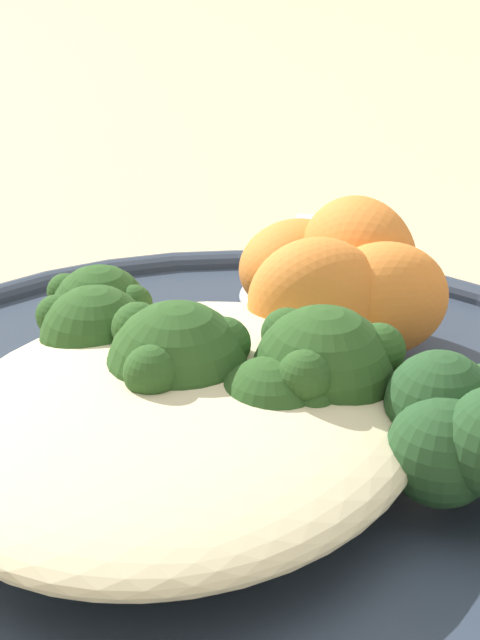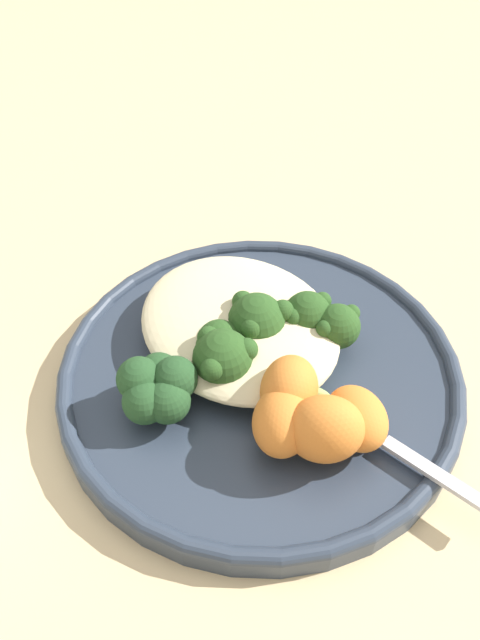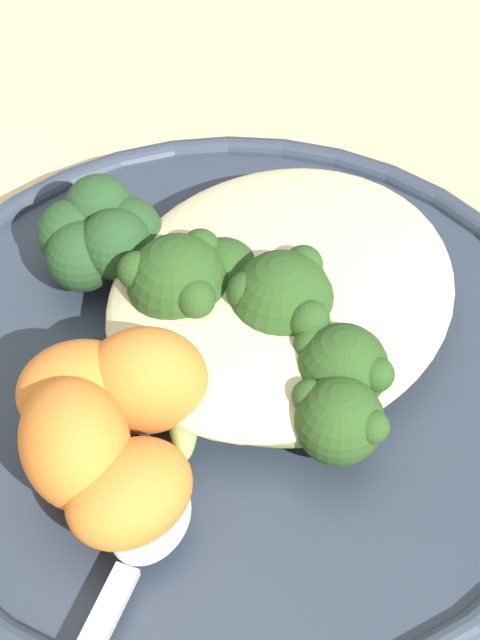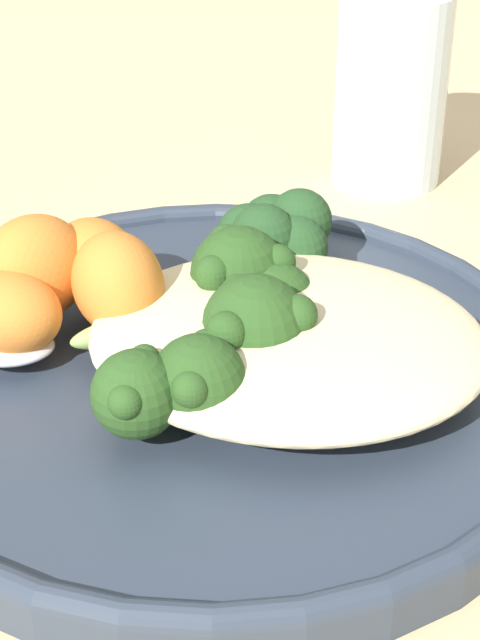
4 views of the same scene
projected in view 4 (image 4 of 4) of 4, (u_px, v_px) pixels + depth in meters
ground_plane at (170, 405)px, 0.45m from camera, size 4.00×4.00×0.00m
plate at (215, 373)px, 0.45m from camera, size 0.30×0.30×0.02m
quinoa_mound at (288, 339)px, 0.43m from camera, size 0.16×0.14×0.03m
broccoli_stalk_0 at (131, 379)px, 0.41m from camera, size 0.05×0.09×0.03m
broccoli_stalk_1 at (186, 374)px, 0.41m from camera, size 0.07×0.08×0.04m
broccoli_stalk_2 at (246, 330)px, 0.42m from camera, size 0.09×0.05×0.04m
broccoli_stalk_3 at (248, 307)px, 0.45m from camera, size 0.09×0.05×0.03m
broccoli_stalk_4 at (226, 280)px, 0.46m from camera, size 0.09×0.07×0.04m
sweet_potato_chunk_0 at (95, 264)px, 0.47m from camera, size 0.06×0.06×0.04m
sweet_potato_chunk_1 at (118, 283)px, 0.45m from camera, size 0.06×0.06×0.04m
sweet_potato_chunk_2 at (34, 269)px, 0.46m from camera, size 0.06×0.06×0.05m
sweet_potato_chunk_3 at (12, 307)px, 0.45m from camera, size 0.06×0.05×0.03m
kale_tuft at (276, 233)px, 0.50m from camera, size 0.05×0.06×0.04m
water_glass at (391, 89)px, 0.62m from camera, size 0.07×0.07×0.11m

